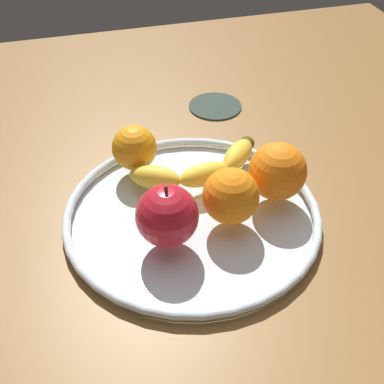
# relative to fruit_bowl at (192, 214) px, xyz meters

# --- Properties ---
(ground_plane) EXTENTS (1.32, 1.32, 0.04)m
(ground_plane) POSITION_rel_fruit_bowl_xyz_m (0.00, 0.00, -0.03)
(ground_plane) COLOR brown
(fruit_bowl) EXTENTS (0.35, 0.35, 0.02)m
(fruit_bowl) POSITION_rel_fruit_bowl_xyz_m (0.00, 0.00, 0.00)
(fruit_bowl) COLOR silver
(fruit_bowl) RESTS_ON ground_plane
(banana) EXTENTS (0.21, 0.09, 0.03)m
(banana) POSITION_rel_fruit_bowl_xyz_m (0.03, 0.06, 0.02)
(banana) COLOR yellow
(banana) RESTS_ON fruit_bowl
(apple) EXTENTS (0.08, 0.08, 0.09)m
(apple) POSITION_rel_fruit_bowl_xyz_m (-0.04, -0.04, 0.05)
(apple) COLOR red
(apple) RESTS_ON fruit_bowl
(orange_back_right) EXTENTS (0.07, 0.07, 0.07)m
(orange_back_right) POSITION_rel_fruit_bowl_xyz_m (-0.05, 0.11, 0.04)
(orange_back_right) COLOR orange
(orange_back_right) RESTS_ON fruit_bowl
(orange_back_left) EXTENTS (0.08, 0.08, 0.08)m
(orange_back_left) POSITION_rel_fruit_bowl_xyz_m (0.12, -0.00, 0.05)
(orange_back_left) COLOR orange
(orange_back_left) RESTS_ON fruit_bowl
(orange_front_right) EXTENTS (0.07, 0.07, 0.07)m
(orange_front_right) POSITION_rel_fruit_bowl_xyz_m (0.04, -0.03, 0.05)
(orange_front_right) COLOR orange
(orange_front_right) RESTS_ON fruit_bowl
(ambient_coaster) EXTENTS (0.10, 0.10, 0.01)m
(ambient_coaster) POSITION_rel_fruit_bowl_xyz_m (0.12, 0.27, -0.01)
(ambient_coaster) COLOR #27362D
(ambient_coaster) RESTS_ON ground_plane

